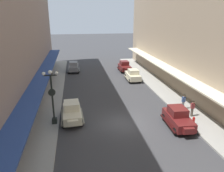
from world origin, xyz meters
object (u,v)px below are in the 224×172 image
Objects in this scene: parked_car_2 at (178,117)px; parked_car_4 at (74,66)px; pedestrian_0 at (36,104)px; pedestrian_1 at (51,71)px; parked_car_0 at (133,75)px; parked_car_1 at (125,66)px; parked_car_3 at (72,111)px; fire_hydrant at (194,121)px; lamp_post_with_clock at (52,95)px; pedestrian_2 at (183,102)px; pedestrian_3 at (192,108)px.

parked_car_2 and parked_car_4 have the same top height.
parked_car_2 is 14.31m from pedestrian_0.
parked_car_2 reaches higher than pedestrian_1.
parked_car_0 is 5.96m from parked_car_1.
parked_car_1 and parked_car_3 have the same top height.
parked_car_1 is 0.99× the size of parked_car_2.
parked_car_1 is at bearing 50.20° from pedestrian_0.
lamp_post_with_clock is at bearing 168.73° from fire_hydrant.
parked_car_1 is 20.48m from pedestrian_0.
parked_car_4 reaches higher than fire_hydrant.
pedestrian_2 is (2.20, 3.27, 0.07)m from parked_car_2.
pedestrian_3 is at bearing -79.39° from parked_car_0.
parked_car_1 is at bearing 7.00° from pedestrian_1.
parked_car_1 is 20.91m from parked_car_2.
parked_car_2 is at bearing -11.79° from lamp_post_with_clock.
pedestrian_0 is (-13.34, 5.18, 0.07)m from parked_car_2.
parked_car_4 is 4.68m from pedestrian_1.
parked_car_3 is (-9.63, 2.99, 0.00)m from parked_car_2.
parked_car_0 is 16.32m from pedestrian_0.
parked_car_2 is at bearing 172.79° from fire_hydrant.
pedestrian_2 is (2.47, -11.68, 0.07)m from parked_car_0.
pedestrian_0 and pedestrian_3 have the same top height.
pedestrian_3 is (0.05, -1.77, 0.00)m from pedestrian_2.
lamp_post_with_clock is at bearing 176.38° from pedestrian_3.
parked_car_0 is at bearing -18.96° from pedestrian_1.
parked_car_1 is at bearing 59.23° from lamp_post_with_clock.
parked_car_1 reaches higher than pedestrian_1.
lamp_post_with_clock is 13.65m from pedestrian_2.
pedestrian_1 is (-12.78, 4.39, 0.07)m from parked_car_0.
parked_car_0 reaches higher than pedestrian_1.
parked_car_1 is 5.21× the size of fire_hydrant.
parked_car_3 is 4.30m from pedestrian_0.
pedestrian_2 is at bearing -78.07° from parked_car_0.
parked_car_2 is 2.59× the size of pedestrian_3.
parked_car_0 is at bearing 96.56° from fire_hydrant.
parked_car_4 is 22.26m from pedestrian_2.
parked_car_0 reaches higher than pedestrian_2.
pedestrian_0 is at bearing 173.01° from pedestrian_2.
pedestrian_3 is at bearing 33.68° from parked_car_2.
parked_car_0 reaches higher than fire_hydrant.
parked_car_1 is (0.04, 5.96, 0.00)m from parked_car_0.
pedestrian_0 is at bearing -129.80° from parked_car_1.
pedestrian_2 is 1.00× the size of pedestrian_3.
lamp_post_with_clock is at bearing -53.81° from pedestrian_0.
parked_car_4 is at bearing 171.59° from parked_car_1.
pedestrian_3 is at bearing -82.72° from parked_car_1.
parked_car_2 is 1.01× the size of parked_car_4.
parked_car_4 is at bearing 77.00° from pedestrian_0.
parked_car_1 is 0.83× the size of lamp_post_with_clock.
parked_car_4 reaches higher than pedestrian_2.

